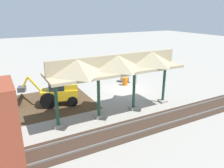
% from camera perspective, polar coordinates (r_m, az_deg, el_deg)
% --- Properties ---
extents(ground_plane, '(120.00, 120.00, 0.00)m').
position_cam_1_polar(ground_plane, '(23.48, 3.76, -1.60)').
color(ground_plane, '#9E998E').
extents(dirt_work_zone, '(9.00, 7.00, 0.01)m').
position_cam_1_polar(dirt_work_zone, '(20.93, -17.86, -5.01)').
color(dirt_work_zone, '#4C3823').
rests_on(dirt_work_zone, ground).
extents(platform_canopy, '(10.99, 3.20, 4.90)m').
position_cam_1_polar(platform_canopy, '(16.91, 1.38, 5.24)').
color(platform_canopy, '#9E998E').
rests_on(platform_canopy, ground).
extents(rail_tracks, '(60.00, 2.58, 0.15)m').
position_cam_1_polar(rail_tracks, '(18.28, 15.89, -8.20)').
color(rail_tracks, slate).
rests_on(rail_tracks, ground).
extents(stop_sign, '(0.74, 0.23, 2.28)m').
position_cam_1_polar(stop_sign, '(25.36, 6.45, 3.71)').
color(stop_sign, gray).
rests_on(stop_sign, ground).
extents(backhoe, '(5.11, 2.58, 2.82)m').
position_cam_1_polar(backhoe, '(20.03, -13.98, -1.80)').
color(backhoe, yellow).
rests_on(backhoe, ground).
extents(dirt_mound, '(3.65, 3.65, 2.13)m').
position_cam_1_polar(dirt_mound, '(21.50, -22.19, -4.90)').
color(dirt_mound, '#4C3823').
rests_on(dirt_mound, ground).
extents(concrete_pipe, '(1.31, 1.30, 0.95)m').
position_cam_1_polar(concrete_pipe, '(26.23, 3.32, 1.64)').
color(concrete_pipe, '#9E9384').
rests_on(concrete_pipe, ground).
extents(traffic_barrel, '(0.56, 0.56, 0.90)m').
position_cam_1_polar(traffic_barrel, '(24.94, 3.42, 0.69)').
color(traffic_barrel, orange).
rests_on(traffic_barrel, ground).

